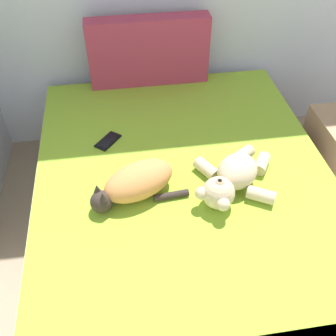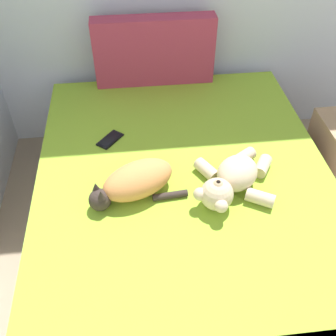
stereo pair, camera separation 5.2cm
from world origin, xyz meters
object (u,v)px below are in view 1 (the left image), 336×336
Objects in this scene: patterned_cushion at (149,51)px; cell_phone at (108,141)px; bed at (187,223)px; teddy_bear at (232,178)px; cat at (135,183)px.

cell_phone is (-0.29, -0.57, -0.20)m from patterned_cushion.
patterned_cushion is at bearing 63.08° from cell_phone.
teddy_bear reaches higher than bed.
cat is at bearing -100.30° from patterned_cushion.
bed is 0.60m from cell_phone.
bed is 2.87× the size of patterned_cushion.
bed is at bearing 172.21° from teddy_bear.
patterned_cushion reaches higher than teddy_bear.
patterned_cushion is at bearing 104.73° from teddy_bear.
bed is 0.41m from cat.
cat is 1.03× the size of teddy_bear.
teddy_bear is (0.44, -0.03, -0.00)m from cat.
cell_phone is (-0.55, 0.43, -0.06)m from teddy_bear.
cat is 2.76× the size of cell_phone.
teddy_bear is (0.26, -1.00, -0.14)m from patterned_cushion.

